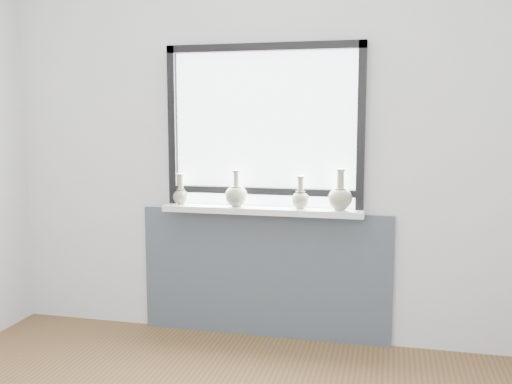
% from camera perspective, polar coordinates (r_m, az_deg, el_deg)
% --- Properties ---
extents(back_wall, '(3.60, 0.02, 2.60)m').
position_cam_1_polar(back_wall, '(3.77, 0.92, 4.72)').
color(back_wall, silver).
rests_on(back_wall, ground).
extents(apron_panel, '(1.70, 0.03, 0.86)m').
position_cam_1_polar(apron_panel, '(3.88, 0.80, -8.24)').
color(apron_panel, '#434C5A').
rests_on(apron_panel, ground).
extents(windowsill, '(1.32, 0.18, 0.04)m').
position_cam_1_polar(windowsill, '(3.72, 0.57, -1.83)').
color(windowsill, white).
rests_on(windowsill, apron_panel).
extents(window, '(1.30, 0.06, 1.05)m').
position_cam_1_polar(window, '(3.73, 0.80, 6.87)').
color(window, black).
rests_on(window, windowsill).
extents(vase_a, '(0.11, 0.11, 0.21)m').
position_cam_1_polar(vase_a, '(3.87, -7.52, -0.25)').
color(vase_a, gray).
rests_on(vase_a, windowsill).
extents(vase_b, '(0.15, 0.15, 0.24)m').
position_cam_1_polar(vase_b, '(3.73, -1.99, -0.27)').
color(vase_b, gray).
rests_on(vase_b, windowsill).
extents(vase_c, '(0.12, 0.12, 0.21)m').
position_cam_1_polar(vase_c, '(3.66, 4.46, -0.59)').
color(vase_c, gray).
rests_on(vase_c, windowsill).
extents(vase_d, '(0.16, 0.16, 0.26)m').
position_cam_1_polar(vase_d, '(3.63, 8.41, -0.46)').
color(vase_d, gray).
rests_on(vase_d, windowsill).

